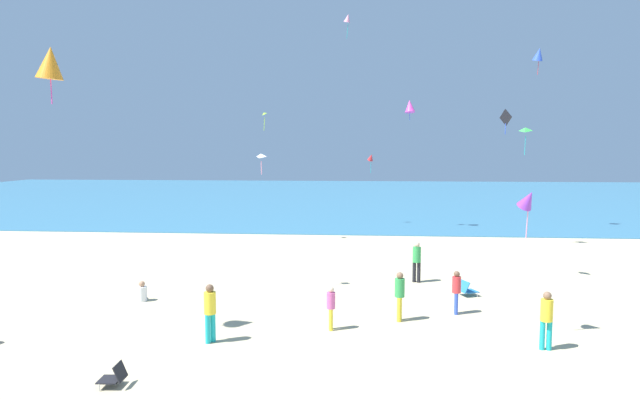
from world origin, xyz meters
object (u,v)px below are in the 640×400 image
Objects in this scene: kite_magenta at (410,106)px; kite_orange at (50,63)px; kite_lime at (264,114)px; kite_red at (371,157)px; beach_chair_far_left at (467,289)px; person_4 at (210,309)px; kite_green at (525,130)px; kite_white at (261,156)px; beach_chair_far_right at (114,376)px; person_7 at (417,259)px; kite_blue at (539,54)px; kite_purple at (528,200)px; person_5 at (331,305)px; kite_black at (506,118)px; person_0 at (400,293)px; person_3 at (547,316)px; kite_pink at (348,18)px; person_1 at (142,293)px; person_6 at (456,289)px.

kite_magenta is 0.90× the size of kite_orange.
kite_lime reaches higher than kite_red.
beach_chair_far_left is 0.48× the size of person_4.
kite_magenta is 9.12m from kite_green.
kite_white is (0.45, 5.93, 4.45)m from person_4.
beach_chair_far_right is 0.36× the size of person_7.
kite_blue is at bearing 68.95° from kite_green.
person_4 is 1.15× the size of kite_purple.
person_5 is 23.88m from kite_magenta.
kite_red is (-11.40, 1.66, -7.11)m from kite_blue.
kite_green is at bearing -129.80° from beach_chair_far_right.
kite_blue reaches higher than kite_purple.
kite_green is at bearing 69.30° from kite_black.
person_5 is 0.75× the size of kite_blue.
person_3 is (4.02, -2.34, 0.03)m from person_0.
kite_orange is at bearing -83.91° from person_3.
kite_white reaches higher than kite_purple.
kite_pink reaches higher than kite_white.
kite_orange is at bearing -109.79° from kite_red.
beach_chair_far_left is 6.25m from kite_purple.
kite_purple is (-4.36, -15.91, -2.59)m from kite_green.
beach_chair_far_right is 7.75m from person_1.
kite_white is 8.42m from kite_orange.
beach_chair_far_right is at bearing -135.94° from person_6.
kite_purple reaches higher than beach_chair_far_left.
beach_chair_far_right is at bearing -100.82° from kite_pink.
kite_purple is at bearing -56.04° from kite_lime.
kite_white is at bearing -96.54° from person_1.
person_3 reaches higher than person_0.
person_1 is 14.16m from kite_purple.
person_3 is at bearing -101.40° from beach_chair_far_left.
kite_black is at bearing 60.98° from person_0.
beach_chair_far_right is 0.42× the size of kite_red.
kite_red is at bearing -65.88° from person_4.
kite_orange reaches higher than kite_black.
kite_purple reaches higher than person_0.
kite_pink is 13.41m from kite_blue.
kite_orange is at bearing -34.43° from person_7.
person_6 is 23.37m from kite_pink.
person_5 is 7.32m from person_7.
kite_black is 1.24× the size of kite_white.
kite_purple is at bearing -10.63° from person_0.
kite_white is at bearing -112.25° from kite_magenta.
beach_chair_far_right is 0.34× the size of kite_blue.
kite_pink reaches higher than kite_magenta.
person_1 is 14.20m from person_3.
kite_red is (-3.56, 19.73, 4.82)m from beach_chair_far_left.
kite_lime is at bearing -145.90° from kite_magenta.
kite_pink is at bearing 79.80° from kite_white.
kite_pink is at bearing 43.70° from kite_lime.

